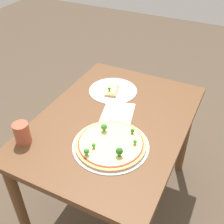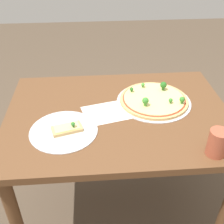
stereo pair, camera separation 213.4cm
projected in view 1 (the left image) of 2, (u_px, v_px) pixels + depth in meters
ground_plane at (113, 199)px, 2.08m from camera, size 8.00×8.00×0.00m
dining_table at (113, 133)px, 1.68m from camera, size 1.14×0.83×0.76m
pizza_tray_whole at (111, 144)px, 1.44m from camera, size 0.40×0.40×0.07m
pizza_tray_slice at (113, 90)px, 1.85m from camera, size 0.32×0.32×0.05m
drinking_cup at (22, 133)px, 1.43m from camera, size 0.08×0.08×0.12m
paper_menu at (118, 113)px, 1.66m from camera, size 0.26×0.23×0.00m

